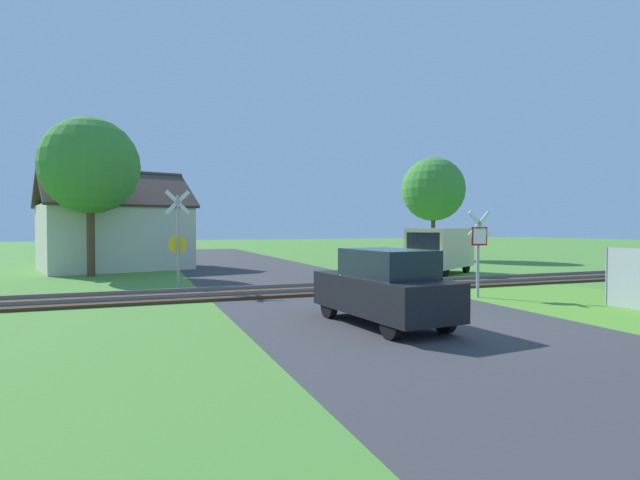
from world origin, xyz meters
The scene contains 10 objects.
ground_plane centered at (0.00, 0.00, 0.00)m, with size 160.00×160.00×0.00m, color #4C8433.
road_asphalt centered at (0.00, 2.00, 0.00)m, with size 7.77×80.00×0.01m, color #38383A.
rail_track centered at (0.00, 6.50, 0.06)m, with size 60.00×2.60×0.22m.
stop_sign_near centered at (4.36, 3.13, 1.69)m, with size 0.88×0.14×2.83m.
crossing_sign_far centered at (-4.65, 8.13, 1.98)m, with size 0.88×0.13×3.61m.
house centered at (-7.08, 19.24, 1.89)m, with size 8.69×7.59×5.41m.
tree_left centered at (-7.98, 15.19, 5.11)m, with size 4.44×4.44×7.35m.
tree_far centered at (13.56, 19.73, 4.92)m, with size 4.42×4.42×7.14m.
mail_truck centered at (7.76, 10.39, 1.24)m, with size 5.10×4.27×2.24m.
parked_car centered at (-0.69, 0.12, 0.89)m, with size 2.04×4.15×1.78m.
Camera 1 is at (-6.13, -10.17, 2.29)m, focal length 28.00 mm.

